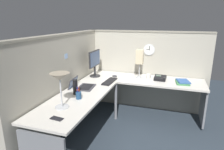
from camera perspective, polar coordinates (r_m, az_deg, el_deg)
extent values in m
plane|color=#2D3842|center=(3.55, 2.87, -14.24)|extent=(6.80, 6.80, 0.00)
cube|color=#A8A393|center=(3.24, -13.71, -2.65)|extent=(2.57, 0.10, 1.55)
cube|color=gray|center=(3.09, -14.69, 11.38)|extent=(2.57, 0.12, 0.03)
cube|color=#A8A393|center=(4.00, 9.97, 1.11)|extent=(0.10, 2.37, 1.55)
cube|color=gray|center=(3.88, 10.54, 12.46)|extent=(0.12, 2.37, 0.03)
cube|color=beige|center=(3.07, -7.32, -4.56)|extent=(2.35, 0.66, 0.03)
cube|color=beige|center=(3.60, 14.35, -1.81)|extent=(0.66, 1.49, 0.03)
cylinder|color=slate|center=(3.57, 1.13, -7.75)|extent=(0.05, 0.05, 0.70)
cube|color=slate|center=(3.77, 25.11, -8.03)|extent=(0.58, 0.03, 0.60)
cylinder|color=#232326|center=(3.76, -5.03, -0.24)|extent=(0.20, 0.20, 0.02)
cylinder|color=#232326|center=(3.73, -5.06, 1.23)|extent=(0.04, 0.04, 0.20)
cube|color=#232326|center=(3.68, -5.16, 4.85)|extent=(0.46, 0.03, 0.30)
cube|color=#384C72|center=(3.67, -4.90, 4.84)|extent=(0.42, 0.01, 0.26)
cube|color=#38383D|center=(3.15, -7.61, -3.58)|extent=(0.36, 0.28, 0.02)
cube|color=black|center=(3.15, -7.62, -3.41)|extent=(0.31, 0.21, 0.00)
cube|color=#38383D|center=(3.22, -11.45, -2.66)|extent=(0.35, 0.11, 0.22)
cube|color=#384C72|center=(3.22, -11.32, -2.67)|extent=(0.31, 0.09, 0.18)
cube|color=black|center=(3.41, -0.72, -1.87)|extent=(0.44, 0.16, 0.02)
ellipsoid|color=#38383D|center=(3.71, 0.76, -0.30)|extent=(0.06, 0.10, 0.03)
cylinder|color=#B7BABF|center=(2.53, -14.43, -9.04)|extent=(0.17, 0.17, 0.02)
cylinder|color=#B7BABF|center=(2.46, -14.74, -4.97)|extent=(0.02, 0.02, 0.38)
cone|color=gray|center=(2.39, -15.08, -0.49)|extent=(0.24, 0.24, 0.09)
cylinder|color=navy|center=(2.73, -9.79, -5.91)|extent=(0.08, 0.08, 0.10)
cylinder|color=#1E1EB2|center=(2.70, -10.12, -4.69)|extent=(0.01, 0.01, 0.13)
cylinder|color=#B21E1E|center=(2.71, -9.60, -4.54)|extent=(0.01, 0.01, 0.13)
cylinder|color=#D8591E|center=(2.71, -10.08, -4.37)|extent=(0.03, 0.03, 0.01)
cube|color=black|center=(2.28, -15.90, -12.19)|extent=(0.08, 0.15, 0.01)
cylinder|color=black|center=(2.87, -10.71, -3.54)|extent=(0.07, 0.07, 0.22)
cube|color=black|center=(3.61, 13.92, -0.95)|extent=(0.20, 0.21, 0.10)
cube|color=#8CA58C|center=(3.60, 13.50, -0.29)|extent=(0.02, 0.09, 0.04)
cube|color=black|center=(3.59, 15.28, -0.78)|extent=(0.19, 0.05, 0.04)
cube|color=#3F7F4C|center=(3.55, 19.94, -2.10)|extent=(0.30, 0.24, 0.02)
cube|color=#335999|center=(3.56, 20.13, -1.70)|extent=(0.30, 0.25, 0.02)
cylinder|color=#B7BABF|center=(3.70, 7.91, -0.66)|extent=(0.11, 0.11, 0.01)
cylinder|color=#B7BABF|center=(3.66, 7.99, 1.35)|extent=(0.02, 0.02, 0.27)
cube|color=beige|center=(3.61, 8.15, 5.35)|extent=(0.13, 0.13, 0.26)
cylinder|color=silver|center=(3.62, 10.65, -0.44)|extent=(0.08, 0.08, 0.10)
cylinder|color=#B7BABF|center=(3.86, 10.81, 7.29)|extent=(0.03, 0.22, 0.22)
cylinder|color=white|center=(3.84, 10.78, 7.25)|extent=(0.00, 0.19, 0.19)
cube|color=black|center=(3.84, 10.48, 7.42)|extent=(0.00, 0.06, 0.01)
cube|color=black|center=(3.83, 10.95, 7.75)|extent=(0.00, 0.01, 0.08)
cube|color=#99B7E5|center=(3.11, -13.30, 5.42)|extent=(0.08, 0.00, 0.08)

